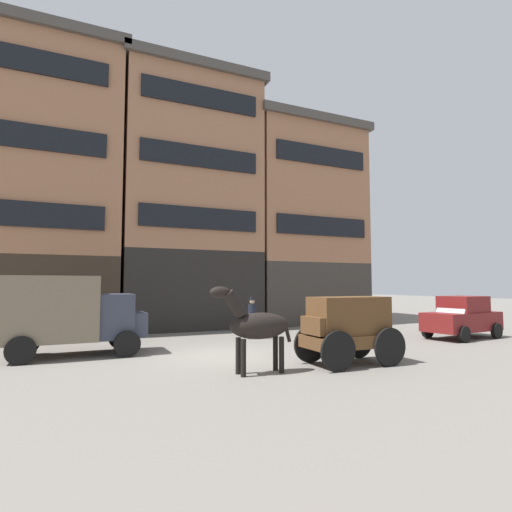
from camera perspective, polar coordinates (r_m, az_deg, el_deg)
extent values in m
plane|color=slate|center=(13.72, -4.80, -13.90)|extent=(120.00, 120.00, 0.00)
cube|color=#33281E|center=(23.17, -31.33, -4.76)|extent=(9.43, 6.95, 3.65)
cube|color=#9E6B4C|center=(24.04, -30.71, 11.97)|extent=(9.43, 6.95, 10.20)
cube|color=#47423D|center=(25.98, -30.25, 23.42)|extent=(9.93, 7.45, 0.50)
cube|color=black|center=(19.89, -32.22, 5.25)|extent=(7.92, 0.12, 1.10)
cube|color=black|center=(20.68, -31.85, 14.60)|extent=(7.92, 0.12, 1.10)
cube|color=black|center=(21.97, -31.49, 23.06)|extent=(7.92, 0.12, 1.10)
cube|color=black|center=(23.68, -10.40, -4.71)|extent=(7.26, 6.95, 4.10)
cube|color=#9E6B4C|center=(24.56, -10.19, 11.41)|extent=(7.26, 6.95, 9.54)
cube|color=#47423D|center=(26.34, -10.05, 21.99)|extent=(7.76, 7.45, 0.50)
cube|color=black|center=(20.54, -7.90, 5.34)|extent=(6.10, 0.12, 1.10)
cube|color=black|center=(21.29, -7.82, 13.82)|extent=(6.10, 0.12, 1.10)
cube|color=black|center=(22.47, -7.73, 21.56)|extent=(6.10, 0.12, 1.10)
cube|color=#38332D|center=(26.42, 5.30, -5.19)|extent=(7.11, 6.95, 3.63)
cube|color=#9E6B4C|center=(26.97, 5.22, 7.66)|extent=(7.11, 6.95, 8.38)
cube|color=#47423D|center=(28.21, 5.16, 16.53)|extent=(7.61, 7.45, 0.50)
cube|color=black|center=(23.64, 9.47, 4.21)|extent=(5.97, 0.12, 1.10)
cube|color=black|center=(24.59, 9.35, 13.91)|extent=(5.97, 0.12, 1.10)
cube|color=brown|center=(12.38, 13.11, -11.61)|extent=(2.70, 1.31, 0.36)
cube|color=brown|center=(12.31, 13.06, -8.24)|extent=(2.30, 1.11, 1.10)
cube|color=brown|center=(11.68, 8.52, -9.76)|extent=(0.40, 1.04, 0.50)
cylinder|color=black|center=(11.31, 11.62, -13.13)|extent=(1.10, 0.08, 1.10)
cylinder|color=black|center=(12.48, 7.73, -12.31)|extent=(1.10, 0.08, 1.10)
cylinder|color=black|center=(12.43, 18.53, -12.17)|extent=(1.10, 0.08, 1.10)
cylinder|color=black|center=(13.50, 14.37, -11.59)|extent=(1.10, 0.08, 1.10)
ellipsoid|color=black|center=(10.83, 0.57, -9.90)|extent=(1.70, 0.60, 0.70)
cylinder|color=black|center=(10.50, -3.04, -6.79)|extent=(0.66, 0.32, 0.76)
ellipsoid|color=black|center=(10.36, -5.11, -5.16)|extent=(0.56, 0.24, 0.30)
cylinder|color=black|center=(11.20, 4.39, -10.46)|extent=(0.27, 0.10, 0.65)
cylinder|color=black|center=(10.56, -1.81, -14.29)|extent=(0.14, 0.14, 0.95)
cylinder|color=black|center=(10.88, -2.55, -13.97)|extent=(0.14, 0.14, 0.95)
cylinder|color=black|center=(11.01, 3.66, -13.85)|extent=(0.14, 0.14, 0.95)
cylinder|color=black|center=(11.33, 2.79, -13.58)|extent=(0.14, 0.14, 0.95)
cube|color=#333847|center=(14.75, -20.01, -8.01)|extent=(1.43, 1.73, 1.50)
cube|color=#333847|center=(14.86, -17.32, -9.20)|extent=(0.93, 1.46, 0.80)
cube|color=#756651|center=(14.68, -27.04, -6.66)|extent=(2.83, 1.95, 2.10)
cube|color=silver|center=(14.79, -18.24, -7.07)|extent=(0.22, 1.36, 0.64)
cylinder|color=black|center=(15.82, -18.76, -10.85)|extent=(0.84, 0.24, 0.84)
cylinder|color=black|center=(13.96, -17.85, -11.81)|extent=(0.84, 0.24, 0.84)
cylinder|color=black|center=(15.76, -29.85, -10.56)|extent=(0.84, 0.24, 0.84)
cylinder|color=black|center=(13.88, -30.48, -11.49)|extent=(0.84, 0.24, 0.84)
cube|color=maroon|center=(19.94, 27.20, -8.27)|extent=(3.86, 2.03, 0.80)
cube|color=maroon|center=(20.02, 27.36, -6.09)|extent=(1.96, 1.64, 0.70)
cube|color=silver|center=(19.31, 26.04, -6.61)|extent=(0.49, 1.34, 0.56)
cylinder|color=black|center=(18.52, 27.50, -9.86)|extent=(0.68, 0.26, 0.66)
cylinder|color=black|center=(19.45, 23.21, -9.69)|extent=(0.68, 0.26, 0.66)
cylinder|color=black|center=(20.59, 31.03, -9.11)|extent=(0.68, 0.26, 0.66)
cylinder|color=black|center=(21.43, 27.02, -9.02)|extent=(0.68, 0.26, 0.66)
cylinder|color=black|center=(17.60, -0.86, -10.33)|extent=(0.16, 0.16, 0.85)
cylinder|color=black|center=(17.68, -0.25, -10.30)|extent=(0.16, 0.16, 0.85)
cylinder|color=black|center=(17.58, -0.55, -7.93)|extent=(0.49, 0.49, 0.62)
sphere|color=tan|center=(17.55, -0.55, -6.50)|extent=(0.22, 0.22, 0.22)
cylinder|color=black|center=(17.55, -0.55, -6.17)|extent=(0.28, 0.28, 0.02)
cylinder|color=black|center=(17.55, -0.55, -6.01)|extent=(0.18, 0.18, 0.09)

